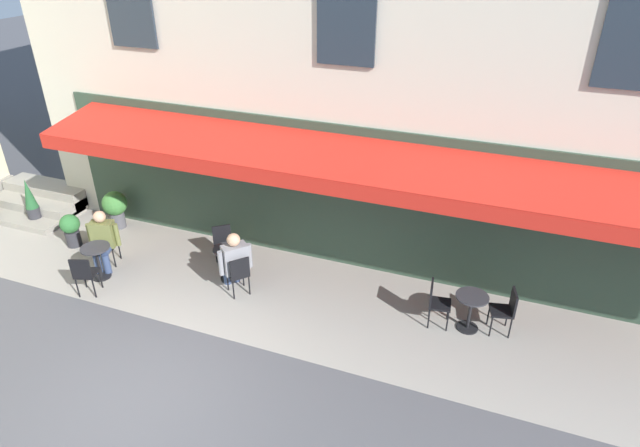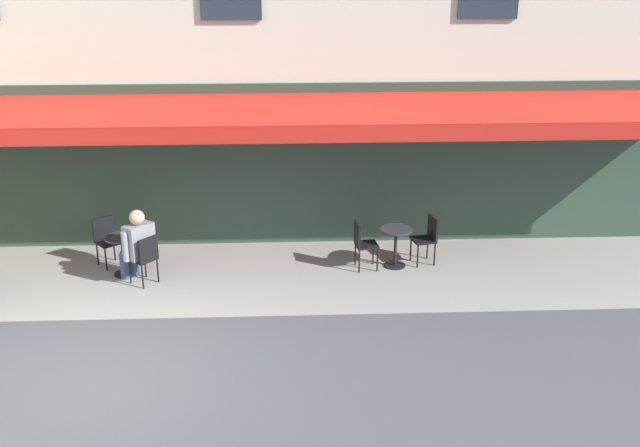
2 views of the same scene
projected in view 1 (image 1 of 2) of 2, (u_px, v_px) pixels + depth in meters
ground_plane at (140, 403)px, 8.48m from camera, size 70.00×70.00×0.00m
sidewalk_cafe_terrace at (393, 320)px, 10.25m from camera, size 20.50×3.20×0.01m
back_alley_steps at (41, 200)px, 14.15m from camera, size 2.40×1.75×0.60m
cafe_table_near_entrance at (228, 259)px, 11.22m from camera, size 0.60×0.60×0.75m
cafe_chair_black_facing_street at (239, 272)px, 10.70m from camera, size 0.56×0.56×0.91m
cafe_chair_black_kerbside at (223, 242)px, 11.71m from camera, size 0.56×0.56×0.91m
cafe_table_mid_terrace at (471, 307)px, 9.81m from camera, size 0.60×0.60×0.75m
cafe_chair_black_corner_left at (436, 300)px, 9.92m from camera, size 0.45×0.45×0.91m
cafe_chair_black_under_awning at (507, 308)px, 9.71m from camera, size 0.48×0.48×0.91m
cafe_table_streetside at (97, 258)px, 11.27m from camera, size 0.60×0.60×0.75m
cafe_chair_black_by_window at (84, 272)px, 10.70m from camera, size 0.51×0.51×0.91m
cafe_chair_black_corner_right at (108, 240)px, 11.80m from camera, size 0.51×0.51×0.91m
seated_patron_in_olive at (103, 239)px, 11.53m from camera, size 0.66×0.65×1.34m
seated_companion_in_grey at (234, 260)px, 10.79m from camera, size 0.68×0.67×1.36m
potted_plant_under_sign at (115, 207)px, 13.14m from camera, size 0.59×0.59×0.96m
potted_plant_mid_terrace at (71, 228)px, 12.43m from camera, size 0.45×0.45×0.80m
potted_plant_entrance_left at (31, 202)px, 13.33m from camera, size 0.32×0.32×1.19m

